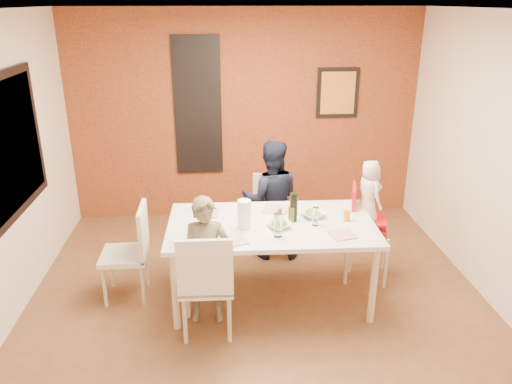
{
  "coord_description": "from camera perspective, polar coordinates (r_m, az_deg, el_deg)",
  "views": [
    {
      "loc": [
        -0.34,
        -4.14,
        2.77
      ],
      "look_at": [
        0.0,
        0.3,
        1.05
      ],
      "focal_mm": 35.0,
      "sensor_mm": 36.0,
      "label": 1
    }
  ],
  "objects": [
    {
      "name": "ground",
      "position": [
        4.99,
        0.27,
        -12.57
      ],
      "size": [
        4.5,
        4.5,
        0.0
      ],
      "primitive_type": "plane",
      "color": "brown",
      "rests_on": "ground"
    },
    {
      "name": "ceiling",
      "position": [
        4.16,
        0.33,
        20.14
      ],
      "size": [
        4.5,
        4.5,
        0.02
      ],
      "primitive_type": "cube",
      "color": "white",
      "rests_on": "wall_back"
    },
    {
      "name": "wall_back",
      "position": [
        6.56,
        -1.3,
        8.61
      ],
      "size": [
        4.5,
        0.02,
        2.7
      ],
      "primitive_type": "cube",
      "color": "#F2E1C8",
      "rests_on": "ground"
    },
    {
      "name": "wall_front",
      "position": [
        2.39,
        4.78,
        -15.46
      ],
      "size": [
        4.5,
        0.02,
        2.7
      ],
      "primitive_type": "cube",
      "color": "#F2E1C8",
      "rests_on": "ground"
    },
    {
      "name": "wall_right",
      "position": [
        5.09,
        26.5,
        2.63
      ],
      "size": [
        0.02,
        4.5,
        2.7
      ],
      "primitive_type": "cube",
      "color": "#F2E1C8",
      "rests_on": "ground"
    },
    {
      "name": "brick_accent_wall",
      "position": [
        6.54,
        -1.29,
        8.57
      ],
      "size": [
        4.5,
        0.02,
        2.7
      ],
      "primitive_type": "cube",
      "color": "maroon",
      "rests_on": "ground"
    },
    {
      "name": "picture_window_frame",
      "position": [
        4.89,
        -26.91,
        4.34
      ],
      "size": [
        0.05,
        1.7,
        1.3
      ],
      "primitive_type": "cube",
      "color": "black",
      "rests_on": "wall_left"
    },
    {
      "name": "picture_window_pane",
      "position": [
        4.88,
        -26.75,
        4.35
      ],
      "size": [
        0.02,
        1.55,
        1.15
      ],
      "primitive_type": "cube",
      "color": "black",
      "rests_on": "wall_left"
    },
    {
      "name": "glassblock_strip",
      "position": [
        6.49,
        -6.67,
        9.69
      ],
      "size": [
        0.55,
        0.03,
        1.7
      ],
      "primitive_type": "cube",
      "color": "silver",
      "rests_on": "wall_back"
    },
    {
      "name": "glassblock_surround",
      "position": [
        6.48,
        -6.67,
        9.68
      ],
      "size": [
        0.6,
        0.03,
        1.76
      ],
      "primitive_type": "cube",
      "color": "black",
      "rests_on": "wall_back"
    },
    {
      "name": "art_print_frame",
      "position": [
        6.63,
        9.31,
        11.12
      ],
      "size": [
        0.54,
        0.03,
        0.64
      ],
      "primitive_type": "cube",
      "color": "black",
      "rests_on": "wall_back"
    },
    {
      "name": "art_print_canvas",
      "position": [
        6.62,
        9.34,
        11.1
      ],
      "size": [
        0.44,
        0.01,
        0.54
      ],
      "primitive_type": "cube",
      "color": "gold",
      "rests_on": "wall_back"
    },
    {
      "name": "dining_table",
      "position": [
        4.73,
        1.76,
        -4.36
      ],
      "size": [
        1.96,
        1.11,
        0.81
      ],
      "rotation": [
        0.0,
        0.0,
        -0.02
      ],
      "color": "white",
      "rests_on": "ground"
    },
    {
      "name": "chair_near",
      "position": [
        4.3,
        -5.72,
        -9.99
      ],
      "size": [
        0.47,
        0.47,
        1.0
      ],
      "rotation": [
        0.0,
        0.0,
        3.13
      ],
      "color": "white",
      "rests_on": "ground"
    },
    {
      "name": "chair_far",
      "position": [
        5.87,
        1.56,
        -1.78
      ],
      "size": [
        0.45,
        0.45,
        0.87
      ],
      "rotation": [
        0.0,
        0.0,
        -0.12
      ],
      "color": "silver",
      "rests_on": "ground"
    },
    {
      "name": "chair_left",
      "position": [
        5.0,
        -13.93,
        -6.17
      ],
      "size": [
        0.45,
        0.45,
        0.95
      ],
      "rotation": [
        0.0,
        0.0,
        4.72
      ],
      "color": "white",
      "rests_on": "ground"
    },
    {
      "name": "high_chair",
      "position": [
        5.27,
        12.19,
        -3.54
      ],
      "size": [
        0.52,
        0.52,
        1.02
      ],
      "rotation": [
        0.0,
        0.0,
        1.32
      ],
      "color": "red",
      "rests_on": "ground"
    },
    {
      "name": "child_near",
      "position": [
        4.49,
        -5.67,
        -7.86
      ],
      "size": [
        0.44,
        0.29,
        1.2
      ],
      "primitive_type": "imported",
      "rotation": [
        0.0,
        0.0,
        0.0
      ],
      "color": "#615C45",
      "rests_on": "ground"
    },
    {
      "name": "child_far",
      "position": [
        5.57,
        1.73,
        -0.87
      ],
      "size": [
        0.7,
        0.57,
        1.37
      ],
      "primitive_type": "imported",
      "rotation": [
        0.0,
        0.0,
        3.07
      ],
      "color": "black",
      "rests_on": "ground"
    },
    {
      "name": "toddler",
      "position": [
        5.14,
        12.79,
        -0.18
      ],
      "size": [
        0.32,
        0.39,
        0.7
      ],
      "primitive_type": "imported",
      "rotation": [
        0.0,
        0.0,
        1.89
      ],
      "color": "beige",
      "rests_on": "high_chair"
    },
    {
      "name": "plate_near_left",
      "position": [
        4.36,
        -2.48,
        -5.6
      ],
      "size": [
        0.27,
        0.27,
        0.01
      ],
      "primitive_type": "cube",
      "rotation": [
        0.0,
        0.0,
        0.37
      ],
      "color": "silver",
      "rests_on": "dining_table"
    },
    {
      "name": "plate_far_mid",
      "position": [
        4.99,
        2.27,
        -1.96
      ],
      "size": [
        0.3,
        0.3,
        0.01
      ],
      "primitive_type": "cube",
      "rotation": [
        0.0,
        0.0,
        -0.28
      ],
      "color": "white",
      "rests_on": "dining_table"
    },
    {
      "name": "plate_near_right",
      "position": [
        4.53,
        9.82,
        -4.81
      ],
      "size": [
        0.25,
        0.25,
        0.01
      ],
      "primitive_type": "cube",
      "rotation": [
        0.0,
        0.0,
        0.21
      ],
      "color": "white",
      "rests_on": "dining_table"
    },
    {
      "name": "plate_far_left",
      "position": [
        4.92,
        -5.63,
        -2.41
      ],
      "size": [
        0.25,
        0.25,
        0.01
      ],
      "primitive_type": "cube",
      "rotation": [
        0.0,
        0.0,
        -0.11
      ],
      "color": "silver",
      "rests_on": "dining_table"
    },
    {
      "name": "salad_bowl_a",
      "position": [
        4.61,
        2.64,
        -3.74
      ],
      "size": [
        0.27,
        0.27,
        0.05
      ],
      "primitive_type": "imported",
      "rotation": [
        0.0,
        0.0,
        0.3
      ],
      "color": "white",
      "rests_on": "dining_table"
    },
    {
      "name": "salad_bowl_b",
      "position": [
        4.86,
        6.51,
        -2.48
      ],
      "size": [
        0.29,
        0.29,
        0.06
      ],
      "primitive_type": "imported",
      "rotation": [
        0.0,
        0.0,
        0.28
      ],
      "color": "white",
      "rests_on": "dining_table"
    },
    {
      "name": "wine_bottle",
      "position": [
        4.7,
        4.32,
        -1.74
      ],
      "size": [
        0.07,
        0.07,
        0.28
      ],
      "primitive_type": "cylinder",
      "color": "black",
      "rests_on": "dining_table"
    },
    {
      "name": "wine_glass_a",
      "position": [
        4.4,
        2.53,
        -3.79
      ],
      "size": [
        0.08,
        0.08,
        0.22
      ],
      "primitive_type": "cylinder",
      "color": "white",
      "rests_on": "dining_table"
    },
    {
      "name": "wine_glass_b",
      "position": [
        4.65,
        6.82,
        -2.77
      ],
      "size": [
        0.06,
        0.06,
        0.18
      ],
      "primitive_type": "cylinder",
      "color": "white",
      "rests_on": "dining_table"
    },
    {
      "name": "paper_towel_roll",
      "position": [
        4.54,
        -1.36,
        -2.59
      ],
      "size": [
        0.12,
        0.12,
        0.28
      ],
      "primitive_type": "cylinder",
      "color": "white",
      "rests_on": "dining_table"
    },
    {
      "name": "condiment_red",
      "position": [
        4.72,
        3.92,
        -2.51
      ],
      "size": [
        0.04,
        0.04,
        0.15
      ],
      "primitive_type": "cylinder",
      "color": "red",
      "rests_on": "dining_table"
    },
    {
      "name": "condiment_green",
      "position": [
        4.7,
        4.17,
        -2.64
      ],
      "size": [
        0.04,
        0.04,
        0.14
      ],
      "primitive_type": "cylinder",
      "color": "#3D7828",
      "rests_on": "dining_table"
    },
    {
      "name": "condiment_brown",
      "position": [
        4.67,
        2.74,
        -2.75
      ],
      "size": [
        0.04,
        0.04,
        0.15
      ],
      "primitive_type": "cylinder",
      "color": "brown",
      "rests_on": "dining_table"
    },
    {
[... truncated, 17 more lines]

